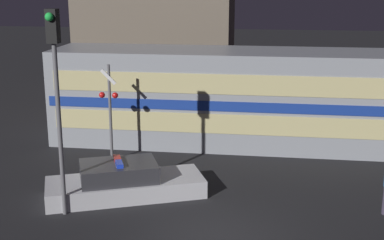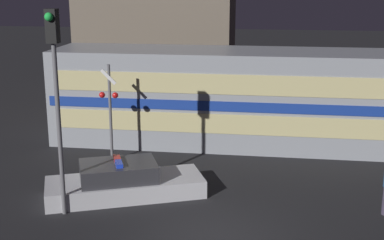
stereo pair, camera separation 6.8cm
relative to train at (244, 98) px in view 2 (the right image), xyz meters
The scene contains 6 objects.
ground_plane 8.71m from the train, 92.57° to the right, with size 120.00×120.00×0.00m, color black.
train is the anchor object (origin of this frame).
police_car 7.10m from the train, 119.24° to the right, with size 5.13×3.41×1.21m.
crossing_signal_far 5.55m from the train, 147.65° to the right, with size 0.71×0.28×3.63m.
traffic_light_corner 9.20m from the train, 121.93° to the right, with size 0.30×0.46×5.82m.
building_left 10.70m from the train, 121.57° to the left, with size 8.45×4.76×10.43m.
Camera 2 is at (1.35, -12.67, 6.59)m, focal length 50.00 mm.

